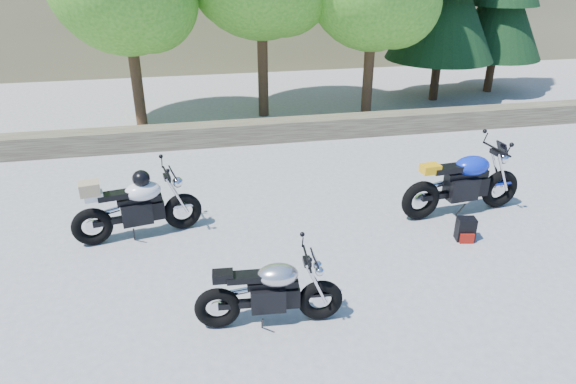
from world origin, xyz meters
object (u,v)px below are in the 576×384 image
object	(u,v)px
silver_bike	(270,293)
white_bike	(136,205)
blue_bike	(464,184)
backpack	(466,230)

from	to	relation	value
silver_bike	white_bike	bearing A→B (deg)	128.75
blue_bike	backpack	size ratio (longest dim) A/B	5.96
white_bike	blue_bike	distance (m)	5.55
silver_bike	backpack	size ratio (longest dim) A/B	4.79
backpack	white_bike	bearing A→B (deg)	177.76
backpack	blue_bike	bearing A→B (deg)	76.94
blue_bike	backpack	bearing A→B (deg)	-118.83
blue_bike	backpack	xyz separation A→B (m)	(-0.39, -0.90, -0.38)
blue_bike	backpack	world-z (taller)	blue_bike
blue_bike	white_bike	bearing A→B (deg)	171.93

